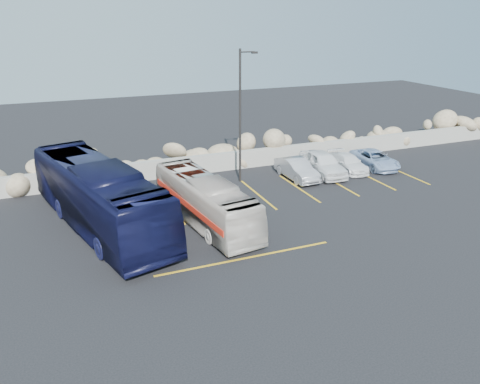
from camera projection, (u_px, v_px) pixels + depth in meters
name	position (u px, v px, depth m)	size (l,w,h in m)	color
ground	(269.00, 256.00, 20.24)	(90.00, 90.00, 0.00)	black
seawall	(190.00, 166.00, 30.42)	(60.00, 0.40, 1.20)	gray
riprap_pile	(185.00, 151.00, 31.21)	(54.00, 2.80, 2.60)	#957F62
parking_lines	(301.00, 198.00, 26.69)	(18.16, 9.36, 0.01)	gold
lamppost	(241.00, 113.00, 27.84)	(1.14, 0.18, 8.00)	#2A2726
vintage_bus	(205.00, 200.00, 23.14)	(1.99, 8.49, 2.37)	beige
tour_coach	(99.00, 196.00, 22.45)	(2.76, 11.80, 3.29)	black
car_a	(323.00, 163.00, 30.36)	(1.78, 4.42, 1.51)	white
car_b	(297.00, 169.00, 29.61)	(1.34, 3.85, 1.27)	#A1A1A6
car_c	(348.00, 163.00, 31.23)	(1.49, 3.67, 1.07)	white
car_d	(375.00, 159.00, 31.87)	(1.88, 4.09, 1.14)	#90A9CD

